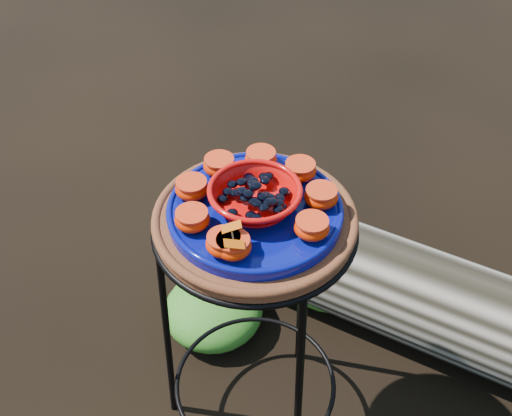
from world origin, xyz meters
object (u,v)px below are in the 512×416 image
Objects in this scene: plant_stand at (255,335)px; driftwood_log at (462,312)px; terracotta_saucer at (255,222)px; red_bowl at (255,198)px; cobalt_plate at (255,211)px.

plant_stand is 0.46× the size of driftwood_log.
terracotta_saucer is 0.06m from red_bowl.
plant_stand is at bearing 0.00° from red_bowl.
terracotta_saucer is 2.33× the size of red_bowl.
red_bowl is (0.00, 0.00, 0.03)m from cobalt_plate.
driftwood_log is (0.35, 0.51, -0.63)m from red_bowl.
driftwood_log is (0.35, 0.51, -0.21)m from plant_stand.
terracotta_saucer reaches higher than driftwood_log.
terracotta_saucer is 0.03m from cobalt_plate.
terracotta_saucer is at bearing 0.00° from plant_stand.
driftwood_log is at bearing 55.49° from red_bowl.
driftwood_log is (0.35, 0.51, -0.60)m from cobalt_plate.
plant_stand is 0.39m from cobalt_plate.
driftwood_log is at bearing 55.49° from plant_stand.
terracotta_saucer is 0.84m from driftwood_log.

